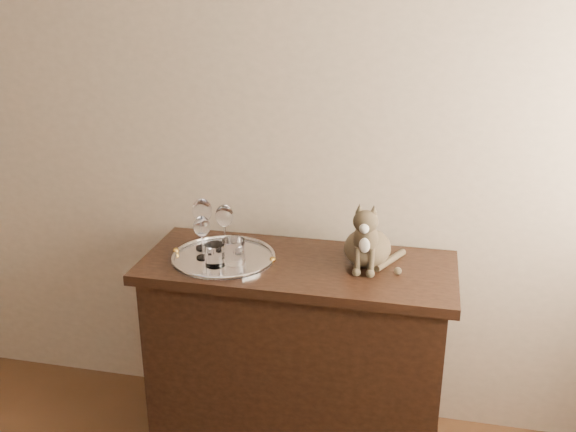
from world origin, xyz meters
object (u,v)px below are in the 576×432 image
wine_glass_c (202,237)px  tumbler_a (234,251)px  tray (224,258)px  tumbler_b (215,255)px  cat (368,231)px  wine_glass_a (203,224)px  sideboard (297,358)px  wine_glass_b (225,228)px

wine_glass_c → tumbler_a: 0.14m
tray → wine_glass_c: wine_glass_c is taller
wine_glass_c → tumbler_b: bearing=-40.1°
cat → wine_glass_a: bearing=-178.4°
sideboard → cat: cat is taller
sideboard → wine_glass_c: 0.63m
wine_glass_a → wine_glass_b: wine_glass_a is taller
wine_glass_a → wine_glass_b: bearing=1.6°
tray → sideboard: bearing=6.0°
sideboard → tumbler_b: size_ratio=14.02×
wine_glass_c → cat: bearing=8.8°
wine_glass_a → wine_glass_c: (0.03, -0.09, -0.02)m
wine_glass_c → tumbler_a: bearing=-9.5°
wine_glass_a → tumbler_b: (0.10, -0.15, -0.06)m
sideboard → wine_glass_c: wine_glass_c is taller
sideboard → wine_glass_a: bearing=174.0°
wine_glass_a → tumbler_b: wine_glass_a is taller
sideboard → wine_glass_c: bearing=-172.2°
wine_glass_a → tumbler_b: size_ratio=2.42×
wine_glass_b → sideboard: bearing=-8.3°
wine_glass_b → tumbler_a: wine_glass_b is taller
wine_glass_c → tray: bearing=14.4°
tray → wine_glass_b: wine_glass_b is taller
wine_glass_a → tumbler_a: size_ratio=2.14×
wine_glass_b → tumbler_a: 0.14m
tray → wine_glass_c: (-0.08, -0.02, 0.09)m
wine_glass_a → cat: 0.65m
wine_glass_b → tumbler_b: 0.16m
sideboard → tumbler_b: 0.57m
cat → wine_glass_c: bearing=-170.1°
tumbler_a → cat: 0.51m
wine_glass_b → cat: bearing=0.3°
sideboard → tumbler_b: (-0.29, -0.11, 0.48)m
tumbler_a → wine_glass_a: bearing=144.9°
wine_glass_a → tumbler_b: 0.19m
sideboard → wine_glass_b: bearing=171.7°
tray → wine_glass_b: (-0.02, 0.07, 0.10)m
cat → wine_glass_b: bearing=-178.6°
tumbler_b → cat: size_ratio=0.31×
wine_glass_b → tumbler_a: bearing=-58.4°
tray → cat: (0.54, 0.08, 0.13)m
tumbler_b → tray: bearing=84.1°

